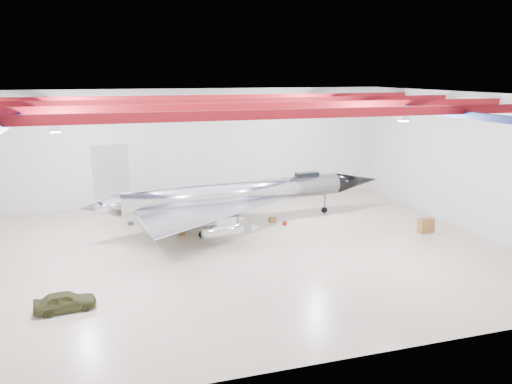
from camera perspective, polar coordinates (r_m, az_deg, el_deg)
name	(u,v)px	position (r m, az deg, el deg)	size (l,w,h in m)	color
floor	(225,251)	(35.94, -3.60, -6.80)	(40.00, 40.00, 0.00)	#BDAD96
wall_back	(188,146)	(48.95, -7.79, 5.19)	(40.00, 40.00, 0.00)	silver
wall_right	(466,162)	(43.50, 22.90, 3.22)	(30.00, 30.00, 0.00)	silver
ceiling	(222,95)	(33.77, -3.87, 11.00)	(40.00, 40.00, 0.00)	#0A0F38
ceiling_structure	(222,105)	(33.80, -3.85, 9.86)	(39.50, 29.50, 1.08)	maroon
jet_aircraft	(236,196)	(41.62, -2.30, -0.51)	(26.74, 16.94, 7.30)	silver
jeep	(65,301)	(29.12, -20.99, -11.57)	(1.28, 3.18, 1.08)	#3B3D1E
desk	(426,226)	(42.08, 18.83, -3.65)	(1.26, 0.63, 1.16)	brown
crate_ply	(181,233)	(39.73, -8.57, -4.64)	(0.54, 0.43, 0.38)	olive
toolbox_red	(188,217)	(43.99, -7.77, -2.86)	(0.49, 0.39, 0.34)	maroon
parts_bin	(272,220)	(42.70, 1.89, -3.21)	(0.56, 0.44, 0.39)	olive
crate_small	(130,223)	(43.26, -14.16, -3.48)	(0.40, 0.32, 0.28)	#59595B
tool_chest	(285,223)	(41.91, 3.30, -3.58)	(0.38, 0.38, 0.34)	maroon
oil_barrel	(202,226)	(41.26, -6.20, -3.88)	(0.55, 0.44, 0.38)	olive
spares_box	(231,208)	(46.50, -2.92, -1.82)	(0.44, 0.44, 0.39)	#59595B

